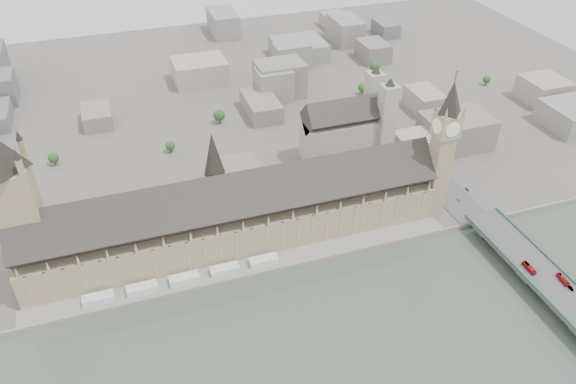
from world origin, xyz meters
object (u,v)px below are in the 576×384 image
object	(u,v)px
victoria_tower	(17,206)
westminster_bridge	(552,291)
westminster_abbey	(348,129)
car_silver	(571,288)
palace_of_westminster	(236,215)
red_bus_north	(529,268)
car_approach	(467,190)
elizabeth_tower	(444,141)
red_bus_south	(563,279)

from	to	relation	value
victoria_tower	westminster_bridge	distance (m)	309.91
westminster_abbey	car_silver	bearing A→B (deg)	-73.08
palace_of_westminster	red_bus_north	world-z (taller)	palace_of_westminster
car_silver	car_approach	xyz separation A→B (m)	(-0.95, 103.00, 0.04)
victoria_tower	westminster_abbey	size ratio (longest dim) A/B	1.47
palace_of_westminster	victoria_tower	world-z (taller)	victoria_tower
red_bus_north	car_approach	xyz separation A→B (m)	(11.51, 81.93, -0.80)
westminster_bridge	car_silver	distance (m)	10.17
elizabeth_tower	westminster_abbey	world-z (taller)	elizabeth_tower
westminster_bridge	red_bus_north	world-z (taller)	red_bus_north
westminster_bridge	westminster_abbey	distance (m)	190.56
westminster_bridge	westminster_abbey	bearing A→B (deg)	105.64
palace_of_westminster	westminster_abbey	distance (m)	134.09
westminster_abbey	elizabeth_tower	bearing A→B (deg)	-72.71
palace_of_westminster	westminster_bridge	world-z (taller)	palace_of_westminster
red_bus_south	car_approach	distance (m)	96.41
palace_of_westminster	westminster_bridge	distance (m)	195.05
elizabeth_tower	car_silver	size ratio (longest dim) A/B	26.42
palace_of_westminster	car_approach	size ratio (longest dim) A/B	53.84
red_bus_north	car_silver	xyz separation A→B (m)	(12.46, -21.08, -0.84)
westminster_abbey	car_approach	xyz separation A→B (m)	(56.28, -85.15, -14.12)
red_bus_south	westminster_abbey	bearing A→B (deg)	115.32
victoria_tower	car_approach	bearing A→B (deg)	-3.20
palace_of_westminster	red_bus_north	bearing A→B (deg)	-30.52
car_silver	victoria_tower	bearing A→B (deg)	163.29
westminster_abbey	red_bus_south	bearing A→B (deg)	-72.53
westminster_bridge	car_silver	bearing A→B (deg)	-42.58
victoria_tower	car_approach	world-z (taller)	victoria_tower
elizabeth_tower	westminster_abbey	bearing A→B (deg)	107.29
westminster_abbey	red_bus_south	world-z (taller)	westminster_abbey
elizabeth_tower	car_silver	bearing A→B (deg)	-73.40
westminster_bridge	red_bus_south	xyz separation A→B (m)	(6.05, 0.95, 6.55)
red_bus_north	car_approach	size ratio (longest dim) A/B	2.20
westminster_abbey	victoria_tower	bearing A→B (deg)	-163.50
palace_of_westminster	westminster_bridge	bearing A→B (deg)	-33.49
palace_of_westminster	car_approach	distance (m)	167.90
red_bus_south	car_silver	size ratio (longest dim) A/B	2.51
westminster_bridge	westminster_abbey	xyz separation A→B (m)	(-51.08, 182.50, 19.96)
palace_of_westminster	red_bus_south	xyz separation A→B (m)	(168.05, -106.25, -11.03)
westminster_bridge	red_bus_south	distance (m)	8.97
palace_of_westminster	red_bus_south	bearing A→B (deg)	-32.30
westminster_bridge	palace_of_westminster	bearing A→B (deg)	146.51
palace_of_westminster	car_approach	world-z (taller)	palace_of_westminster
red_bus_south	car_approach	xyz separation A→B (m)	(-0.85, 96.40, -0.71)
victoria_tower	car_silver	xyz separation A→B (m)	(290.16, -119.16, -44.28)
westminster_abbey	car_approach	world-z (taller)	westminster_abbey
palace_of_westminster	elizabeth_tower	bearing A→B (deg)	-4.85
red_bus_north	red_bus_south	world-z (taller)	red_bus_north
palace_of_westminster	victoria_tower	size ratio (longest dim) A/B	2.65
westminster_bridge	red_bus_south	bearing A→B (deg)	8.90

